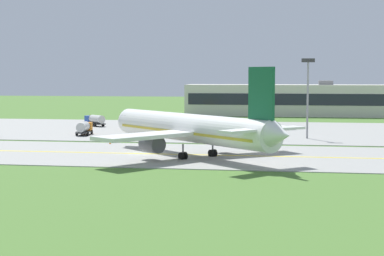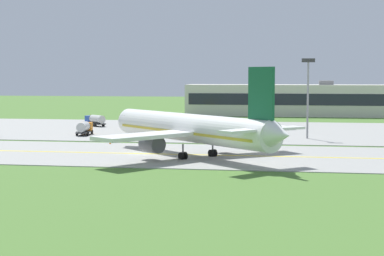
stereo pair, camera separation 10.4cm
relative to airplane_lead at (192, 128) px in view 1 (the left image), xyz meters
name	(u,v)px [view 1 (the left image)]	position (x,y,z in m)	size (l,w,h in m)	color
ground_plane	(139,154)	(-8.24, 2.28, -4.13)	(500.00, 500.00, 0.00)	#47702D
taxiway_strip	(139,154)	(-8.24, 2.28, -4.08)	(240.00, 28.00, 0.10)	gray
apron_pad	(234,131)	(1.76, 44.28, -4.08)	(140.00, 52.00, 0.10)	gray
taxiway_centreline	(139,154)	(-8.24, 2.28, -4.03)	(220.00, 0.60, 0.01)	yellow
airplane_lead	(192,128)	(0.00, 0.00, 0.00)	(31.40, 31.06, 12.70)	white
service_truck_fuel	(84,128)	(-25.98, 29.30, -2.60)	(2.83, 6.18, 2.65)	orange
service_truck_catering	(95,120)	(-30.60, 50.16, -2.60)	(5.86, 5.50, 2.65)	#264CA5
service_truck_pushback	(145,124)	(-16.71, 40.79, -2.60)	(5.13, 6.08, 2.60)	yellow
terminal_building	(285,100)	(11.32, 96.66, 0.35)	(56.82, 11.99, 10.13)	beige
apron_light_mast	(308,88)	(16.59, 29.38, 5.19)	(2.40, 0.50, 14.70)	gray
traffic_cone_near_edge	(110,143)	(-16.41, 14.56, -3.83)	(0.44, 0.44, 0.60)	orange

